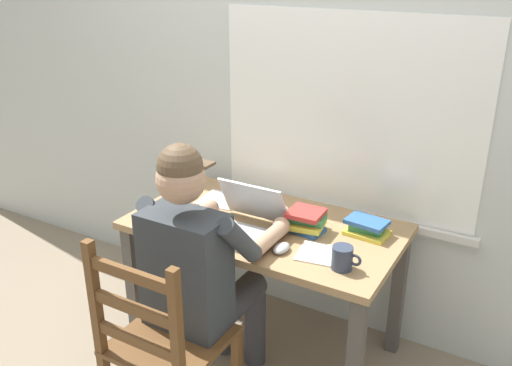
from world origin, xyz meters
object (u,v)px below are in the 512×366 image
wooden_chair (162,346)px  coffee_mug_dark (343,258)px  coffee_mug_white (274,209)px  coffee_mug_spare (185,212)px  desk (265,242)px  book_stack_side (367,227)px  seated_person (201,264)px  laptop (243,222)px  computer_mouse (282,248)px  book_stack_main (306,221)px

wooden_chair → coffee_mug_dark: (0.53, 0.51, 0.29)m
coffee_mug_white → coffee_mug_spare: coffee_mug_spare is taller
coffee_mug_white → desk: bearing=-93.3°
coffee_mug_white → coffee_mug_spare: (-0.34, -0.26, 0.01)m
coffee_mug_spare → book_stack_side: (0.79, 0.31, -0.02)m
seated_person → book_stack_side: bearing=47.3°
laptop → coffee_mug_spare: (-0.29, -0.05, 0.00)m
laptop → coffee_mug_spare: 0.29m
seated_person → coffee_mug_spare: size_ratio=10.98×
seated_person → laptop: (0.02, 0.30, 0.07)m
laptop → coffee_mug_white: size_ratio=2.65×
laptop → coffee_mug_dark: size_ratio=2.68×
seated_person → coffee_mug_spare: seated_person is taller
laptop → computer_mouse: (0.24, -0.07, -0.03)m
seated_person → laptop: bearing=85.9°
desk → laptop: laptop is taller
book_stack_main → book_stack_side: size_ratio=0.93×
wooden_chair → coffee_mug_white: (0.07, 0.79, 0.29)m
book_stack_main → book_stack_side: bearing=24.0°
desk → coffee_mug_spare: (-0.34, -0.18, 0.15)m
seated_person → coffee_mug_spare: (-0.27, 0.25, 0.07)m
seated_person → computer_mouse: seated_person is taller
coffee_mug_white → coffee_mug_dark: size_ratio=1.01×
coffee_mug_dark → computer_mouse: bearing=180.0°
wooden_chair → coffee_mug_spare: 0.66m
coffee_mug_white → book_stack_side: 0.45m
coffee_mug_dark → coffee_mug_spare: bearing=178.3°
seated_person → book_stack_side: size_ratio=6.20×
wooden_chair → book_stack_side: wooden_chair is taller
seated_person → laptop: 0.31m
computer_mouse → coffee_mug_white: 0.34m
wooden_chair → book_stack_side: 1.03m
laptop → book_stack_main: size_ratio=1.78×
seated_person → book_stack_main: bearing=59.4°
wooden_chair → coffee_mug_dark: wooden_chair is taller
desk → laptop: (-0.05, -0.12, 0.15)m
coffee_mug_dark → coffee_mug_spare: size_ratio=1.09×
laptop → coffee_mug_spare: laptop is taller
seated_person → coffee_mug_dark: size_ratio=10.05×
seated_person → computer_mouse: size_ratio=12.44×
seated_person → computer_mouse: 0.35m
computer_mouse → book_stack_main: (0.01, 0.22, 0.04)m
book_stack_main → seated_person: bearing=-120.6°
desk → book_stack_side: bearing=16.9°
wooden_chair → coffee_mug_white: bearing=84.7°
computer_mouse → coffee_mug_spare: bearing=177.4°
desk → book_stack_main: size_ratio=6.78×
laptop → book_stack_main: laptop is taller
laptop → coffee_mug_spare: size_ratio=2.93×
desk → computer_mouse: 0.30m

